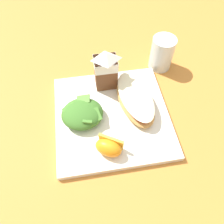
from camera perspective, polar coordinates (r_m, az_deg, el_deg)
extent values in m
plane|color=#C67A33|center=(0.56, 0.00, -1.46)|extent=(3.00, 3.00, 0.00)
cube|color=white|center=(0.56, 0.00, -1.02)|extent=(0.28, 0.28, 0.02)
ellipsoid|color=tan|center=(0.56, 5.93, 3.09)|extent=(0.10, 0.18, 0.03)
ellipsoid|color=#B22D19|center=(0.55, 6.03, 3.76)|extent=(0.09, 0.16, 0.01)
ellipsoid|color=beige|center=(0.55, 6.09, 4.20)|extent=(0.10, 0.17, 0.01)
ellipsoid|color=#3D7028|center=(0.53, -7.62, -0.83)|extent=(0.10, 0.09, 0.04)
cube|color=#3D7028|center=(0.52, -5.89, -0.37)|extent=(0.03, 0.04, 0.02)
cube|color=#5B8E3D|center=(0.54, -7.41, 3.28)|extent=(0.03, 0.03, 0.01)
cube|color=#4C8433|center=(0.52, -4.22, -0.68)|extent=(0.03, 0.03, 0.02)
cube|color=#4C8433|center=(0.53, -10.85, 0.83)|extent=(0.04, 0.04, 0.01)
cube|color=#4C8433|center=(0.51, -6.31, -1.54)|extent=(0.03, 0.04, 0.01)
cube|color=brown|center=(0.58, -1.38, 10.16)|extent=(0.06, 0.04, 0.09)
cube|color=white|center=(0.56, -1.44, 12.37)|extent=(0.06, 0.04, 0.03)
pyramid|color=white|center=(0.54, -1.50, 14.20)|extent=(0.06, 0.04, 0.02)
ellipsoid|color=orange|center=(0.49, -0.92, -9.24)|extent=(0.07, 0.06, 0.04)
cube|color=gold|center=(0.49, -0.22, -7.64)|extent=(0.05, 0.03, 0.03)
cylinder|color=silver|center=(0.66, 12.72, 14.55)|extent=(0.07, 0.07, 0.10)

